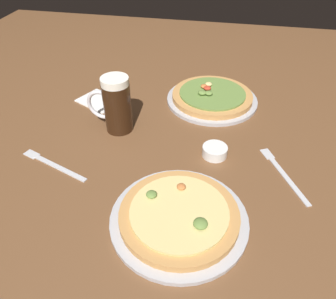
{
  "coord_description": "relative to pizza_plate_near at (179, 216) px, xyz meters",
  "views": [
    {
      "loc": [
        0.14,
        -0.69,
        0.59
      ],
      "look_at": [
        0.0,
        0.0,
        0.02
      ],
      "focal_mm": 34.21,
      "sensor_mm": 36.0,
      "label": 1
    }
  ],
  "objects": [
    {
      "name": "ground_plane",
      "position": [
        -0.07,
        0.22,
        -0.03
      ],
      "size": [
        2.4,
        2.4,
        0.03
      ],
      "primitive_type": "cube",
      "color": "brown"
    },
    {
      "name": "pizza_plate_near",
      "position": [
        0.0,
        0.0,
        0.0
      ],
      "size": [
        0.32,
        0.32,
        0.05
      ],
      "color": "#B2B2B7",
      "rests_on": "ground_plane"
    },
    {
      "name": "pizza_plate_far",
      "position": [
        0.02,
        0.55,
        0.0
      ],
      "size": [
        0.32,
        0.32,
        0.05
      ],
      "color": "#B2B2B7",
      "rests_on": "ground_plane"
    },
    {
      "name": "beer_mug_dark",
      "position": [
        -0.25,
        0.32,
        0.07
      ],
      "size": [
        0.15,
        0.08,
        0.18
      ],
      "color": "black",
      "rests_on": "ground_plane"
    },
    {
      "name": "ramekin_sauce",
      "position": [
        0.06,
        0.25,
        -0.0
      ],
      "size": [
        0.07,
        0.07,
        0.03
      ],
      "primitive_type": "cylinder",
      "color": "white",
      "rests_on": "ground_plane"
    },
    {
      "name": "napkin_folded",
      "position": [
        -0.37,
        0.47,
        -0.01
      ],
      "size": [
        0.18,
        0.16,
        0.01
      ],
      "primitive_type": "cube",
      "rotation": [
        0.0,
        0.0,
        -0.45
      ],
      "color": "white",
      "rests_on": "ground_plane"
    },
    {
      "name": "fork_left",
      "position": [
        0.25,
        0.21,
        -0.01
      ],
      "size": [
        0.12,
        0.21,
        0.01
      ],
      "color": "silver",
      "rests_on": "ground_plane"
    },
    {
      "name": "fork_spare",
      "position": [
        -0.37,
        0.12,
        -0.01
      ],
      "size": [
        0.22,
        0.1,
        0.01
      ],
      "color": "silver",
      "rests_on": "ground_plane"
    }
  ]
}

